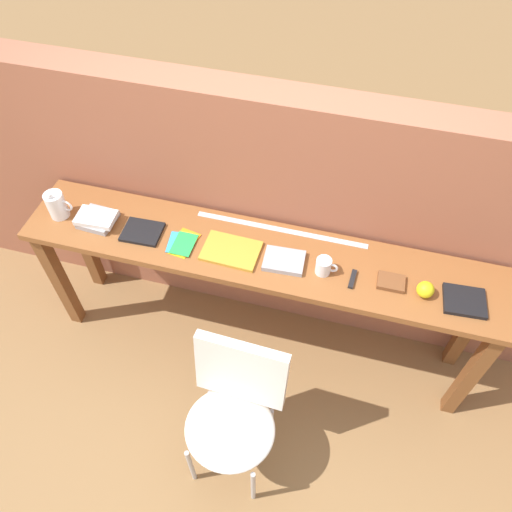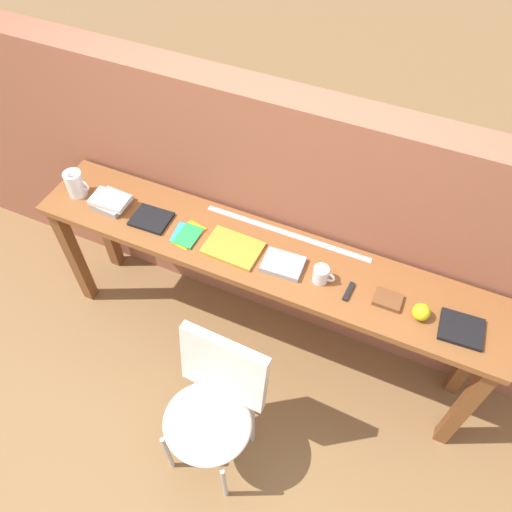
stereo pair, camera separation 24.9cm
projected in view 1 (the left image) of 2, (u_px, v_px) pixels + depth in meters
name	position (u px, v px, depth m)	size (l,w,h in m)	color
ground_plane	(245.00, 379.00, 3.04)	(40.00, 40.00, 0.00)	olive
brick_wall_back	(274.00, 216.00, 2.81)	(6.00, 0.20, 1.59)	#9E5B42
sideboard	(258.00, 268.00, 2.64)	(2.50, 0.44, 0.88)	brown
chair_white_moulded	(234.00, 409.00, 2.38)	(0.46, 0.47, 0.89)	silver
pitcher_white	(57.00, 205.00, 2.63)	(0.14, 0.10, 0.18)	white
book_stack_leftmost	(97.00, 219.00, 2.64)	(0.21, 0.18, 0.06)	#9E9EA3
magazine_cycling	(142.00, 232.00, 2.60)	(0.20, 0.16, 0.02)	black
pamphlet_pile_colourful	(182.00, 244.00, 2.56)	(0.16, 0.20, 0.01)	yellow
book_open_centre	(231.00, 251.00, 2.52)	(0.29, 0.20, 0.02)	gold
book_grey_hardcover	(284.00, 261.00, 2.48)	(0.20, 0.15, 0.03)	#9E9EA3
mug	(324.00, 266.00, 2.42)	(0.11, 0.08, 0.09)	white
multitool_folded	(352.00, 279.00, 2.41)	(0.02, 0.11, 0.02)	black
leather_journal_brown	(391.00, 282.00, 2.40)	(0.13, 0.10, 0.02)	brown
sports_ball_small	(425.00, 290.00, 2.34)	(0.08, 0.08, 0.08)	yellow
book_repair_rightmost	(465.00, 301.00, 2.33)	(0.19, 0.17, 0.02)	black
ruler_metal_back_edge	(281.00, 230.00, 2.62)	(0.92, 0.03, 0.00)	silver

